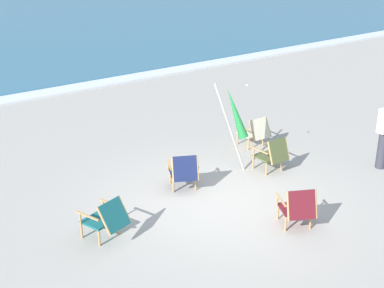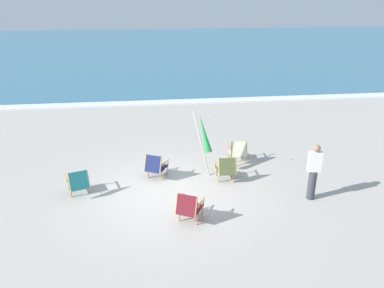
{
  "view_description": "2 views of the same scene",
  "coord_description": "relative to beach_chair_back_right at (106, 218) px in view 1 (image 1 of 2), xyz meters",
  "views": [
    {
      "loc": [
        -6.1,
        -7.2,
        5.05
      ],
      "look_at": [
        0.24,
        1.36,
        0.78
      ],
      "focal_mm": 50.0,
      "sensor_mm": 36.0,
      "label": 1
    },
    {
      "loc": [
        -0.42,
        -9.48,
        5.39
      ],
      "look_at": [
        0.99,
        2.06,
        0.64
      ],
      "focal_mm": 35.0,
      "sensor_mm": 36.0,
      "label": 2
    }
  ],
  "objects": [
    {
      "name": "ground_plane",
      "position": [
        2.47,
        -0.2,
        -0.42
      ],
      "size": [
        80.0,
        80.0,
        0.0
      ],
      "primitive_type": "plane",
      "color": "#B2AAA0"
    },
    {
      "name": "surf_band",
      "position": [
        2.47,
        9.32,
        -0.39
      ],
      "size": [
        80.0,
        1.1,
        0.06
      ],
      "primitive_type": "cube",
      "color": "white",
      "rests_on": "ground"
    },
    {
      "name": "beach_chair_back_right",
      "position": [
        0.0,
        0.0,
        0.0
      ],
      "size": [
        0.78,
        0.91,
        0.77
      ],
      "color": "#196066",
      "rests_on": "ground"
    },
    {
      "name": "beach_chair_mid_center",
      "position": [
        2.2,
        0.75,
        0.01
      ],
      "size": [
        0.82,
        0.86,
        0.82
      ],
      "color": "#19234C",
      "rests_on": "ground"
    },
    {
      "name": "beach_chair_far_center",
      "position": [
        4.99,
        1.62,
        0.0
      ],
      "size": [
        0.62,
        0.78,
        0.79
      ],
      "color": "beige",
      "rests_on": "ground"
    },
    {
      "name": "beach_chair_front_left",
      "position": [
        4.32,
        0.32,
        0.01
      ],
      "size": [
        0.6,
        0.68,
        0.82
      ],
      "color": "#515B33",
      "rests_on": "ground"
    },
    {
      "name": "beach_chair_back_left",
      "position": [
        2.95,
        -1.72,
        0.01
      ],
      "size": [
        0.81,
        0.86,
        0.82
      ],
      "color": "maroon",
      "rests_on": "ground"
    },
    {
      "name": "umbrella_furled_green",
      "position": [
        3.73,
        0.94,
        0.89
      ],
      "size": [
        0.6,
        0.71,
        2.01
      ],
      "color": "#B7B2A8",
      "rests_on": "ground"
    }
  ]
}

